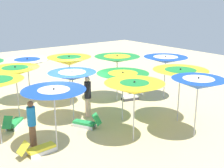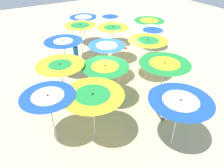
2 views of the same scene
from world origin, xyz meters
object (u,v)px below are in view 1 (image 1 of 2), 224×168
(lounger_3, at_px, (14,123))
(beach_umbrella_2, at_px, (69,61))
(beach_umbrella_0, at_px, (165,60))
(beachgoer_0, at_px, (88,96))
(beach_umbrella_5, at_px, (180,73))
(beach_umbrella_12, at_px, (54,95))
(beach_umbrella_3, at_px, (28,63))
(beach_umbrella_7, at_px, (72,76))
(beach_umbrella_11, at_px, (134,88))
(beach_umbrella_10, at_px, (198,84))
(beach_umbrella_1, at_px, (117,59))
(beach_umbrella_8, at_px, (16,71))
(lounger_2, at_px, (39,149))
(lounger_0, at_px, (86,123))
(lounger_4, at_px, (132,96))
(beach_umbrella_6, at_px, (123,77))
(beachgoer_1, at_px, (32,123))

(lounger_3, bearing_deg, beach_umbrella_2, -29.53)
(beach_umbrella_0, height_order, beachgoer_0, beach_umbrella_0)
(beach_umbrella_5, xyz_separation_m, beach_umbrella_12, (0.83, 5.33, -0.08))
(beach_umbrella_0, relative_size, beach_umbrella_3, 0.99)
(beach_umbrella_7, relative_size, beach_umbrella_11, 0.98)
(beach_umbrella_10, height_order, beachgoer_0, beach_umbrella_10)
(beach_umbrella_1, bearing_deg, beach_umbrella_3, 57.22)
(beach_umbrella_12, bearing_deg, beach_umbrella_8, 1.65)
(beach_umbrella_1, relative_size, lounger_2, 1.82)
(beach_umbrella_11, xyz_separation_m, lounger_2, (1.20, 3.18, -1.82))
(beach_umbrella_12, distance_m, lounger_0, 2.77)
(beach_umbrella_10, bearing_deg, beach_umbrella_3, 24.45)
(beach_umbrella_7, distance_m, beach_umbrella_11, 2.96)
(beach_umbrella_0, height_order, beach_umbrella_12, beach_umbrella_0)
(beach_umbrella_10, relative_size, lounger_4, 1.96)
(beach_umbrella_1, height_order, beach_umbrella_11, beach_umbrella_1)
(beach_umbrella_1, xyz_separation_m, beach_umbrella_6, (-2.18, 1.44, -0.25))
(lounger_2, bearing_deg, lounger_0, 15.82)
(beach_umbrella_5, relative_size, beachgoer_0, 1.27)
(beach_umbrella_3, distance_m, lounger_2, 5.74)
(beach_umbrella_1, distance_m, beach_umbrella_12, 5.72)
(beach_umbrella_6, distance_m, beach_umbrella_7, 2.09)
(beach_umbrella_5, distance_m, beach_umbrella_8, 6.75)
(beach_umbrella_1, xyz_separation_m, beachgoer_1, (-2.03, 5.45, -1.30))
(beach_umbrella_1, xyz_separation_m, lounger_3, (-0.10, 5.45, -1.97))
(beach_umbrella_3, distance_m, beach_umbrella_10, 8.21)
(beach_umbrella_8, distance_m, beachgoer_0, 3.20)
(beach_umbrella_10, height_order, lounger_0, beach_umbrella_10)
(beach_umbrella_11, relative_size, lounger_4, 1.92)
(beach_umbrella_0, bearing_deg, lounger_2, 100.93)
(beach_umbrella_0, distance_m, lounger_0, 5.65)
(beach_umbrella_5, bearing_deg, beachgoer_1, 74.08)
(beach_umbrella_6, relative_size, beach_umbrella_12, 0.97)
(beach_umbrella_5, bearing_deg, beach_umbrella_1, 5.89)
(beach_umbrella_6, relative_size, beach_umbrella_7, 0.97)
(beach_umbrella_11, relative_size, beachgoer_0, 1.25)
(beach_umbrella_11, relative_size, lounger_2, 1.75)
(beach_umbrella_2, bearing_deg, lounger_2, 137.26)
(beach_umbrella_3, bearing_deg, lounger_2, 160.14)
(beach_umbrella_6, bearing_deg, beach_umbrella_0, -75.35)
(beach_umbrella_7, bearing_deg, beach_umbrella_1, -71.21)
(beach_umbrella_7, height_order, beach_umbrella_8, beach_umbrella_8)
(beach_umbrella_8, distance_m, beach_umbrella_12, 3.21)
(beach_umbrella_7, bearing_deg, beach_umbrella_2, -26.77)
(beach_umbrella_6, bearing_deg, beachgoer_1, 87.83)
(beach_umbrella_7, relative_size, lounger_4, 1.89)
(beach_umbrella_3, bearing_deg, beachgoer_0, -157.75)
(lounger_3, bearing_deg, beach_umbrella_5, -77.59)
(beach_umbrella_3, relative_size, lounger_0, 1.88)
(beach_umbrella_2, height_order, beach_umbrella_6, beach_umbrella_2)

